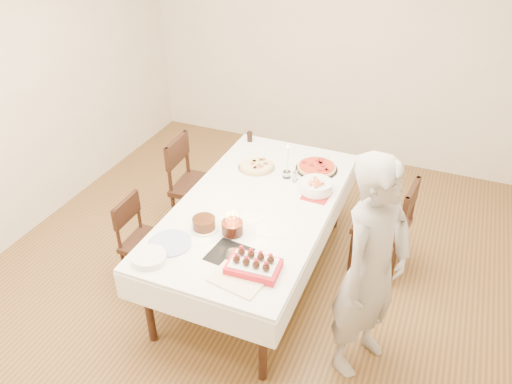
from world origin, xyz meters
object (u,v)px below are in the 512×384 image
at_px(dining_table, 256,241).
at_px(taper_candle, 287,161).
at_px(chair_right_savory, 382,225).
at_px(chair_left_dessert, 149,243).
at_px(chair_left_savory, 199,187).
at_px(strawberry_box, 254,266).
at_px(pizza_white, 256,166).
at_px(layer_cake, 204,224).
at_px(birthday_cake, 232,224).
at_px(cola_glass, 250,137).
at_px(person, 371,270).
at_px(pizza_pepperoni, 317,167).
at_px(pasta_bowl, 316,186).

distance_m(dining_table, taper_candle, 0.71).
bearing_deg(chair_right_savory, chair_left_dessert, -145.97).
distance_m(chair_left_savory, strawberry_box, 1.58).
distance_m(dining_table, chair_left_savory, 0.87).
bearing_deg(pizza_white, layer_cake, -91.20).
height_order(layer_cake, birthday_cake, birthday_cake).
height_order(chair_left_savory, chair_left_dessert, chair_left_savory).
bearing_deg(chair_left_dessert, birthday_cake, 176.77).
relative_size(layer_cake, strawberry_box, 0.63).
relative_size(chair_left_savory, cola_glass, 9.67).
relative_size(chair_right_savory, pizza_white, 2.77).
relative_size(person, pizza_pepperoni, 4.50).
relative_size(pasta_bowl, strawberry_box, 0.77).
xyz_separation_m(pizza_white, pasta_bowl, (0.59, -0.16, 0.03)).
distance_m(chair_left_savory, pasta_bowl, 1.18).
distance_m(chair_left_dessert, strawberry_box, 1.19).
bearing_deg(chair_left_savory, layer_cake, 117.96).
xyz_separation_m(pizza_pepperoni, strawberry_box, (-0.00, -1.41, 0.02)).
distance_m(dining_table, pasta_bowl, 0.67).
relative_size(pizza_pepperoni, taper_candle, 1.16).
distance_m(person, birthday_cake, 1.02).
bearing_deg(layer_cake, birthday_cake, 6.67).
distance_m(pasta_bowl, cola_glass, 1.04).
bearing_deg(pizza_pepperoni, chair_left_dessert, -135.15).
height_order(chair_right_savory, chair_left_savory, chair_left_savory).
relative_size(chair_left_dessert, birthday_cake, 5.08).
bearing_deg(chair_right_savory, person, -79.43).
relative_size(pizza_white, strawberry_box, 0.94).
bearing_deg(cola_glass, strawberry_box, -66.08).
relative_size(chair_right_savory, taper_candle, 2.84).
bearing_deg(pasta_bowl, layer_cake, -127.69).
distance_m(cola_glass, layer_cake, 1.42).
relative_size(chair_left_dessert, taper_candle, 2.49).
xyz_separation_m(dining_table, strawberry_box, (0.28, -0.72, 0.42)).
xyz_separation_m(pasta_bowl, taper_candle, (-0.29, 0.12, 0.11)).
height_order(dining_table, strawberry_box, strawberry_box).
bearing_deg(strawberry_box, pizza_pepperoni, 89.81).
height_order(dining_table, chair_left_savory, chair_left_savory).
xyz_separation_m(dining_table, pasta_bowl, (0.38, 0.34, 0.43)).
relative_size(chair_left_dessert, strawberry_box, 2.29).
height_order(chair_left_savory, pasta_bowl, chair_left_savory).
height_order(dining_table, taper_candle, taper_candle).
xyz_separation_m(chair_left_dessert, cola_glass, (0.33, 1.34, 0.41)).
height_order(chair_left_savory, birthday_cake, chair_left_savory).
height_order(person, pizza_pepperoni, person).
bearing_deg(taper_candle, chair_right_savory, 3.53).
bearing_deg(taper_candle, chair_left_dessert, -136.09).
height_order(chair_right_savory, layer_cake, chair_right_savory).
relative_size(pizza_pepperoni, cola_glass, 3.77).
xyz_separation_m(chair_right_savory, birthday_cake, (-0.94, -0.93, 0.39)).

